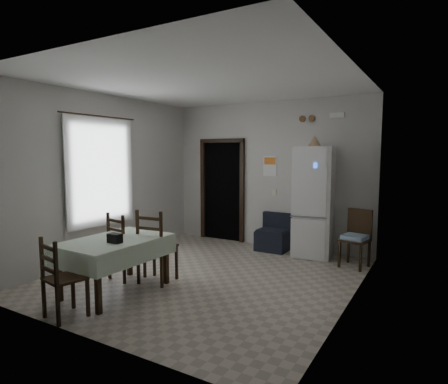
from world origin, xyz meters
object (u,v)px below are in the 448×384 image
at_px(dining_chair_far_left, 127,245).
at_px(dining_chair_near_head, 65,277).
at_px(fridge, 314,202).
at_px(dining_table, 116,266).
at_px(navy_seat, 273,232).
at_px(dining_chair_far_right, 157,245).
at_px(corner_chair, 355,239).

relative_size(dining_chair_far_left, dining_chair_near_head, 1.07).
bearing_deg(fridge, dining_chair_near_head, -119.46).
bearing_deg(dining_table, navy_seat, 73.80).
xyz_separation_m(fridge, dining_chair_near_head, (-1.67, -3.97, -0.53)).
bearing_deg(dining_chair_near_head, fridge, -102.15).
bearing_deg(fridge, dining_chair_far_right, -128.28).
relative_size(fridge, dining_chair_near_head, 2.12).
relative_size(corner_chair, dining_chair_far_right, 0.88).
relative_size(navy_seat, dining_table, 0.50).
bearing_deg(navy_seat, corner_chair, -11.61).
height_order(corner_chair, dining_chair_far_left, dining_chair_far_left).
bearing_deg(dining_chair_near_head, dining_chair_far_right, -84.15).
bearing_deg(dining_chair_near_head, navy_seat, -91.79).
distance_m(dining_chair_far_right, dining_chair_near_head, 1.46).
bearing_deg(corner_chair, dining_table, -121.15).
bearing_deg(corner_chair, dining_chair_near_head, -112.62).
bearing_deg(dining_chair_near_head, dining_chair_far_left, -63.44).
bearing_deg(fridge, navy_seat, 173.43).
distance_m(fridge, dining_table, 3.63).
bearing_deg(dining_table, dining_chair_near_head, -82.34).
bearing_deg(dining_chair_far_left, dining_chair_far_right, -158.85).
relative_size(fridge, navy_seat, 2.81).
height_order(fridge, dining_table, fridge).
bearing_deg(corner_chair, fridge, 168.66).
distance_m(fridge, dining_chair_far_right, 2.98).
bearing_deg(corner_chair, navy_seat, 179.65).
distance_m(fridge, dining_chair_far_left, 3.36).
xyz_separation_m(navy_seat, dining_chair_far_right, (-0.76, -2.51, 0.18)).
height_order(dining_table, dining_chair_far_left, dining_chair_far_left).
distance_m(fridge, corner_chair, 1.00).
height_order(navy_seat, corner_chair, corner_chair).
height_order(dining_chair_far_left, dining_chair_far_right, dining_chair_far_right).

